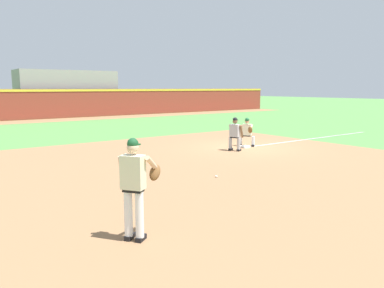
{
  "coord_description": "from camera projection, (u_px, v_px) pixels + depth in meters",
  "views": [
    {
      "loc": [
        -11.97,
        -12.19,
        2.72
      ],
      "look_at": [
        -6.31,
        -4.51,
        1.28
      ],
      "focal_mm": 35.0,
      "sensor_mm": 36.0,
      "label": 1
    }
  ],
  "objects": [
    {
      "name": "first_base_bag",
      "position": [
        245.0,
        147.0,
        17.12
      ],
      "size": [
        0.38,
        0.38,
        0.09
      ],
      "primitive_type": "cube",
      "color": "white",
      "rests_on": "ground"
    },
    {
      "name": "pitcher",
      "position": [
        135.0,
        183.0,
        6.59
      ],
      "size": [
        0.85,
        0.57,
        1.86
      ],
      "color": "black",
      "rests_on": "ground"
    },
    {
      "name": "baseball",
      "position": [
        216.0,
        176.0,
        11.43
      ],
      "size": [
        0.07,
        0.07,
        0.07
      ],
      "primitive_type": "sphere",
      "color": "white",
      "rests_on": "ground"
    },
    {
      "name": "warning_track_strip",
      "position": [
        85.0,
        119.0,
        33.05
      ],
      "size": [
        48.0,
        3.2,
        0.01
      ],
      "primitive_type": "cube",
      "color": "#936B47",
      "rests_on": "ground"
    },
    {
      "name": "first_baseman",
      "position": [
        247.0,
        131.0,
        17.38
      ],
      "size": [
        0.79,
        1.06,
        1.34
      ],
      "color": "black",
      "rests_on": "ground"
    },
    {
      "name": "foul_line_stripe",
      "position": [
        313.0,
        139.0,
        20.1
      ],
      "size": [
        10.15,
        0.1,
        0.0
      ],
      "primitive_type": "cube",
      "color": "white",
      "rests_on": "ground"
    },
    {
      "name": "baserunner",
      "position": [
        235.0,
        133.0,
        16.15
      ],
      "size": [
        0.58,
        0.67,
        1.46
      ],
      "color": "black",
      "rests_on": "ground"
    },
    {
      "name": "stadium_seating_block",
      "position": [
        67.0,
        93.0,
        36.28
      ],
      "size": [
        9.15,
        3.35,
        4.35
      ],
      "color": "gray",
      "rests_on": "ground"
    },
    {
      "name": "infield_dirt_patch",
      "position": [
        214.0,
        174.0,
        11.92
      ],
      "size": [
        18.0,
        18.0,
        0.01
      ],
      "primitive_type": "cube",
      "color": "#936B47",
      "rests_on": "ground"
    },
    {
      "name": "outfield_wall",
      "position": [
        77.0,
        102.0,
        34.44
      ],
      "size": [
        48.0,
        0.54,
        2.6
      ],
      "color": "brown",
      "rests_on": "ground"
    },
    {
      "name": "ground_plane",
      "position": [
        245.0,
        148.0,
        17.13
      ],
      "size": [
        160.0,
        160.0,
        0.0
      ],
      "primitive_type": "plane",
      "color": "#518942"
    }
  ]
}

